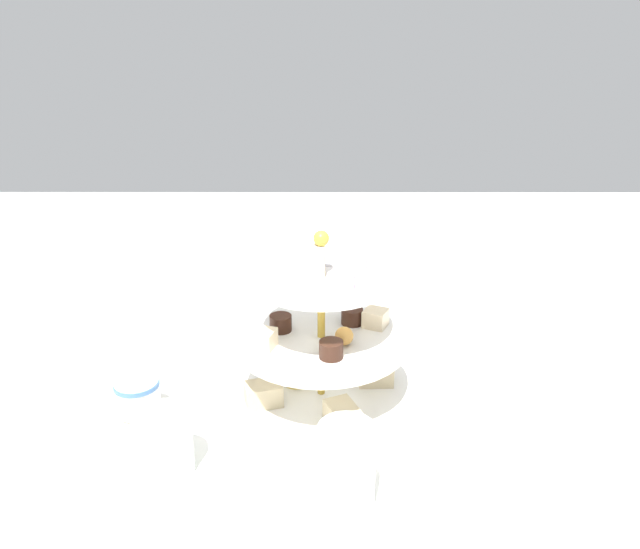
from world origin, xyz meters
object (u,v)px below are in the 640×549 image
Objects in this scene: tiered_serving_stand at (320,351)px; water_glass_short_left at (163,443)px; water_glass_tall_right at (344,295)px; butter_knife_right at (184,340)px; teacup_with_saucer at (137,399)px; butter_knife_left at (524,399)px; water_glass_mid_back at (345,469)px.

water_glass_short_left is (0.18, 0.15, -0.04)m from tiered_serving_stand.
tiered_serving_stand reaches higher than water_glass_tall_right.
butter_knife_right is (0.05, -0.32, -0.04)m from water_glass_short_left.
water_glass_short_left is 0.86× the size of teacup_with_saucer.
teacup_with_saucer reaches higher than butter_knife_right.
water_glass_short_left is at bearing 45.25° from butter_knife_right.
teacup_with_saucer is 0.53× the size of butter_knife_left.
butter_knife_right is at bearing 69.41° from butter_knife_left.
tiered_serving_stand reaches higher than water_glass_mid_back.
teacup_with_saucer is at bearing 8.81° from tiered_serving_stand.
water_glass_mid_back reaches higher than teacup_with_saucer.
tiered_serving_stand reaches higher than teacup_with_saucer.
water_glass_short_left reaches higher than butter_knife_right.
butter_knife_left is 1.67× the size of water_glass_mid_back.
water_glass_mid_back is at bearing 126.82° from butter_knife_left.
water_glass_tall_right is 1.12× the size of water_glass_mid_back.
butter_knife_left is at bearing 136.46° from water_glass_tall_right.
tiered_serving_stand is at bearing -140.10° from water_glass_short_left.
tiered_serving_stand reaches higher than butter_knife_left.
water_glass_short_left is 0.46× the size of butter_knife_right.
butter_knife_left is (-0.28, 0.00, -0.07)m from tiered_serving_stand.
water_glass_mid_back reaches higher than water_glass_short_left.
butter_knife_left is at bearing -176.06° from teacup_with_saucer.
tiered_serving_stand is 2.44× the size of water_glass_tall_right.
butter_knife_right is (0.22, -0.17, -0.07)m from tiered_serving_stand.
tiered_serving_stand is at bearing -82.74° from water_glass_mid_back.
butter_knife_right is at bearing -81.57° from water_glass_short_left.
water_glass_short_left is 0.76× the size of water_glass_mid_back.
butter_knife_left is at bearing 108.17° from butter_knife_right.
water_glass_tall_right is (-0.04, -0.23, -0.02)m from tiered_serving_stand.
water_glass_short_left is (0.22, 0.38, -0.02)m from water_glass_tall_right.
butter_knife_right is (0.26, 0.06, -0.06)m from water_glass_tall_right.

